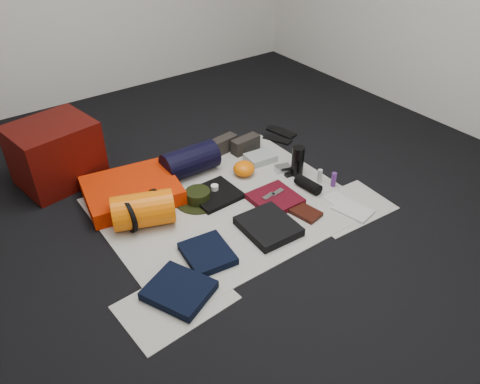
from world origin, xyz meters
TOP-DOWN VIEW (x-y plane):
  - floor at (0.00, 0.00)m, footprint 4.50×4.50m
  - newspaper_mat at (0.00, 0.00)m, footprint 1.60×1.30m
  - newspaper_sheet_front_left at (-0.70, -0.55)m, footprint 0.61×0.44m
  - newspaper_sheet_front_right at (0.65, -0.50)m, footprint 0.60×0.43m
  - red_cabinet at (-0.80, 0.96)m, footprint 0.61×0.53m
  - sleeping_pad at (-0.48, 0.45)m, footprint 0.69×0.60m
  - stuff_sack at (-0.54, 0.14)m, footprint 0.43×0.34m
  - sack_strap_left at (-0.64, 0.14)m, footprint 0.02×0.22m
  - sack_strap_right at (-0.44, 0.14)m, footprint 0.03×0.22m
  - navy_duffel at (0.01, 0.48)m, footprint 0.41×0.22m
  - boonie_brim at (-0.13, 0.15)m, footprint 0.37×0.37m
  - boonie_crown at (-0.13, 0.15)m, footprint 0.17×0.17m
  - hiking_boot_left at (0.38, 0.60)m, footprint 0.25×0.12m
  - hiking_boot_right at (0.53, 0.50)m, footprint 0.24×0.11m
  - flip_flop_left at (0.86, 0.50)m, footprint 0.18×0.25m
  - flip_flop_right at (0.97, 0.57)m, footprint 0.15×0.28m
  - trousers_navy_a at (-0.66, -0.51)m, footprint 0.40×0.42m
  - trousers_navy_b at (-0.38, -0.36)m, footprint 0.30×0.33m
  - trousers_charcoal at (0.07, -0.37)m, footprint 0.32×0.36m
  - black_tshirt at (-0.01, 0.13)m, footprint 0.33×0.31m
  - red_shirt at (0.29, -0.17)m, footprint 0.30×0.30m
  - orange_stuff_sack at (0.32, 0.23)m, footprint 0.19×0.19m
  - first_aid_pouch at (0.54, 0.31)m, footprint 0.23×0.18m
  - water_bottle at (0.64, 0.00)m, footprint 0.11×0.11m
  - speaker at (0.58, -0.19)m, footprint 0.10×0.21m
  - compact_camera at (0.58, 0.10)m, footprint 0.13×0.10m
  - cyan_case at (0.62, 0.39)m, footprint 0.11×0.08m
  - toiletry_purple at (0.75, -0.26)m, footprint 0.05×0.05m
  - toiletry_clear at (0.71, -0.17)m, footprint 0.04×0.04m
  - paperback_book at (0.36, -0.39)m, footprint 0.17×0.23m
  - map_booklet at (0.65, -0.55)m, footprint 0.21×0.27m
  - map_printout at (0.65, -0.41)m, footprint 0.13×0.17m
  - sunglasses at (0.60, 0.02)m, footprint 0.11×0.05m
  - key_cluster at (-0.75, -0.49)m, footprint 0.08×0.08m
  - tape_roll at (0.01, 0.16)m, footprint 0.05×0.05m
  - energy_bar_a at (0.25, -0.15)m, footprint 0.10×0.05m
  - energy_bar_b at (0.33, -0.15)m, footprint 0.10×0.05m

SIDE VIEW (x-z plane):
  - floor at x=0.00m, z-range -0.02..0.00m
  - newspaper_sheet_front_left at x=-0.70m, z-range 0.00..0.00m
  - newspaper_sheet_front_right at x=0.65m, z-range 0.00..0.00m
  - newspaper_mat at x=0.00m, z-range 0.00..0.01m
  - flip_flop_left at x=0.86m, z-range 0.00..0.01m
  - flip_flop_right at x=0.97m, z-range 0.00..0.01m
  - map_printout at x=0.65m, z-range 0.01..0.01m
  - boonie_brim at x=-0.13m, z-range 0.01..0.01m
  - key_cluster at x=-0.75m, z-range 0.01..0.02m
  - map_booklet at x=0.65m, z-range 0.01..0.02m
  - sunglasses at x=0.60m, z-range 0.01..0.03m
  - paperback_book at x=0.36m, z-range 0.01..0.03m
  - cyan_case at x=0.62m, z-range 0.01..0.04m
  - black_tshirt at x=-0.01m, z-range 0.01..0.04m
  - red_shirt at x=0.29m, z-range 0.01..0.05m
  - compact_camera at x=0.58m, z-range 0.01..0.05m
  - trousers_navy_b at x=-0.38m, z-range 0.01..0.05m
  - trousers_navy_a at x=-0.66m, z-range 0.01..0.06m
  - first_aid_pouch at x=0.54m, z-range 0.01..0.06m
  - trousers_charcoal at x=0.07m, z-range 0.01..0.06m
  - speaker at x=0.58m, z-range 0.01..0.08m
  - boonie_crown at x=-0.13m, z-range 0.01..0.09m
  - energy_bar_a at x=0.25m, z-range 0.05..0.06m
  - energy_bar_b at x=0.33m, z-range 0.05..0.06m
  - tape_roll at x=0.01m, z-range 0.04..0.07m
  - toiletry_clear at x=0.71m, z-range 0.01..0.11m
  - orange_stuff_sack at x=0.32m, z-range 0.01..0.11m
  - toiletry_purple at x=0.75m, z-range 0.01..0.11m
  - sleeping_pad at x=-0.48m, z-range 0.01..0.12m
  - hiking_boot_right at x=0.53m, z-range 0.01..0.13m
  - hiking_boot_left at x=0.38m, z-range 0.01..0.13m
  - navy_duffel at x=0.01m, z-range 0.01..0.22m
  - sack_strap_left at x=-0.64m, z-range 0.01..0.22m
  - sack_strap_right at x=-0.44m, z-range 0.01..0.22m
  - stuff_sack at x=-0.54m, z-range 0.01..0.23m
  - water_bottle at x=0.64m, z-range 0.01..0.23m
  - red_cabinet at x=-0.80m, z-range 0.00..0.45m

